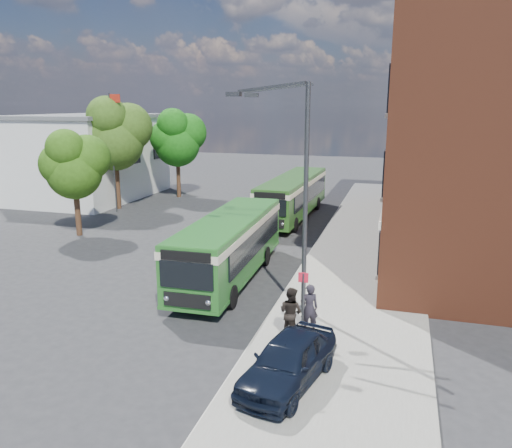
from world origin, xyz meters
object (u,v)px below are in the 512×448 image
(street_lamp, at_px, (296,196))
(bus_rear, at_px, (293,193))
(parked_car, at_px, (288,360))
(bus_front, at_px, (229,242))

(street_lamp, xyz_separation_m, bus_rear, (-3.77, 17.04, -2.96))
(bus_rear, bearing_deg, street_lamp, -77.51)
(bus_rear, distance_m, parked_car, 22.92)
(bus_front, relative_size, parked_car, 2.48)
(street_lamp, bearing_deg, bus_rear, 102.49)
(street_lamp, distance_m, parked_car, 6.70)
(bus_front, distance_m, bus_rear, 13.92)
(bus_front, bearing_deg, bus_rear, 89.74)
(street_lamp, height_order, bus_front, street_lamp)
(street_lamp, relative_size, bus_front, 0.84)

